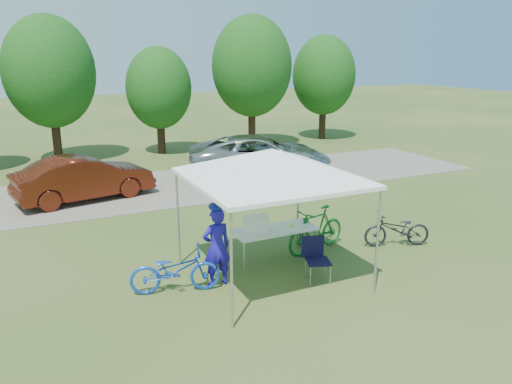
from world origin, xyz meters
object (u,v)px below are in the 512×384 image
(bike_green, at_px, (316,229))
(sedan, at_px, (84,178))
(cooler, at_px, (256,224))
(cyclist, at_px, (217,247))
(folding_table, at_px, (275,231))
(minivan, at_px, (260,155))
(bike_dark, at_px, (397,230))
(folding_chair, at_px, (316,255))
(bike_blue, at_px, (175,270))

(bike_green, height_order, sedan, sedan)
(cooler, height_order, cyclist, cyclist)
(folding_table, bearing_deg, minivan, 66.34)
(cyclist, height_order, sedan, cyclist)
(cyclist, relative_size, bike_dark, 1.01)
(folding_table, relative_size, folding_chair, 2.07)
(cyclist, relative_size, minivan, 0.30)
(folding_chair, relative_size, cooler, 1.80)
(bike_dark, distance_m, minivan, 8.04)
(bike_blue, xyz_separation_m, bike_dark, (5.53, 0.03, -0.04))
(folding_chair, xyz_separation_m, cyclist, (-1.92, 0.62, 0.27))
(folding_table, distance_m, bike_dark, 3.15)
(folding_table, xyz_separation_m, cyclist, (-1.58, -0.54, 0.08))
(bike_green, xyz_separation_m, minivan, (2.14, 7.43, 0.24))
(bike_blue, distance_m, bike_green, 3.66)
(bike_green, bearing_deg, minivan, 149.67)
(cooler, relative_size, bike_green, 0.29)
(folding_table, bearing_deg, bike_green, 7.03)
(folding_chair, xyz_separation_m, bike_blue, (-2.77, 0.68, -0.08))
(bike_blue, bearing_deg, bike_green, -65.64)
(folding_chair, height_order, minivan, minivan)
(cooler, xyz_separation_m, minivan, (3.78, 7.58, -0.19))
(bike_dark, bearing_deg, bike_green, -87.11)
(bike_blue, distance_m, sedan, 7.44)
(folding_table, xyz_separation_m, bike_dark, (3.10, -0.45, -0.31))
(folding_chair, distance_m, bike_blue, 2.85)
(cyclist, bearing_deg, sedan, -80.94)
(bike_blue, xyz_separation_m, sedan, (-0.75, 7.39, 0.26))
(bike_dark, xyz_separation_m, minivan, (0.22, 8.03, 0.35))
(cyclist, distance_m, bike_blue, 0.92)
(cyclist, height_order, bike_green, cyclist)
(minivan, bearing_deg, bike_dark, -161.78)
(folding_chair, relative_size, bike_dark, 0.57)
(minivan, height_order, sedan, minivan)
(cooler, relative_size, bike_blue, 0.29)
(bike_green, bearing_deg, folding_table, -97.24)
(folding_chair, xyz_separation_m, sedan, (-3.52, 8.07, 0.18))
(bike_blue, height_order, minivan, minivan)
(folding_table, bearing_deg, folding_chair, -73.45)
(minivan, xyz_separation_m, sedan, (-6.50, -0.67, -0.05))
(bike_green, height_order, bike_dark, bike_green)
(bike_blue, bearing_deg, folding_table, -64.27)
(cooler, xyz_separation_m, bike_dark, (3.56, -0.45, -0.54))
(cyclist, bearing_deg, folding_chair, 159.21)
(cooler, relative_size, sedan, 0.12)
(cooler, relative_size, bike_dark, 0.32)
(bike_green, bearing_deg, folding_chair, -46.89)
(folding_table, relative_size, cooler, 3.72)
(folding_table, bearing_deg, cooler, -180.00)
(cyclist, height_order, bike_blue, cyclist)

